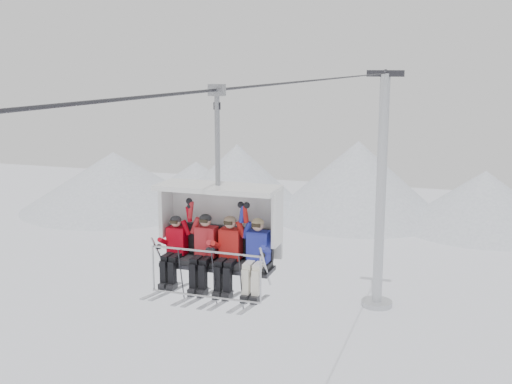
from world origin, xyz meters
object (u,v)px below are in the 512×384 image
(skier_far_left, at_px, (175,248))
(skier_center_left, at_px, (204,249))
(skier_center_right, at_px, (229,251))
(chairlift_carrier, at_px, (221,223))
(skier_far_right, at_px, (256,254))
(lift_tower_right, at_px, (380,209))

(skier_far_left, bearing_deg, skier_center_left, 0.99)
(skier_far_left, relative_size, skier_center_right, 1.00)
(chairlift_carrier, bearing_deg, skier_center_left, -127.30)
(skier_far_left, xyz_separation_m, skier_far_right, (1.72, 0.01, 0.04))
(chairlift_carrier, relative_size, skier_center_left, 2.36)
(lift_tower_right, distance_m, chairlift_carrier, 24.68)
(chairlift_carrier, bearing_deg, skier_far_left, -160.13)
(lift_tower_right, bearing_deg, skier_center_right, -89.34)
(skier_far_right, bearing_deg, skier_center_right, 180.00)
(skier_center_left, height_order, skier_far_right, same)
(chairlift_carrier, distance_m, skier_center_left, 0.60)
(skier_far_right, bearing_deg, skier_far_left, -179.63)
(skier_far_left, height_order, skier_center_right, skier_center_right)
(skier_far_left, distance_m, skier_center_left, 0.64)
(lift_tower_right, xyz_separation_m, skier_far_left, (-0.87, -24.51, 4.40))
(skier_center_left, distance_m, skier_far_right, 1.08)
(skier_center_left, distance_m, skier_center_right, 0.51)
(lift_tower_right, height_order, chairlift_carrier, lift_tower_right)
(skier_center_right, bearing_deg, skier_far_left, -179.45)
(lift_tower_right, distance_m, skier_center_right, 24.90)
(chairlift_carrier, relative_size, skier_far_left, 2.36)
(skier_center_left, relative_size, skier_center_right, 1.00)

